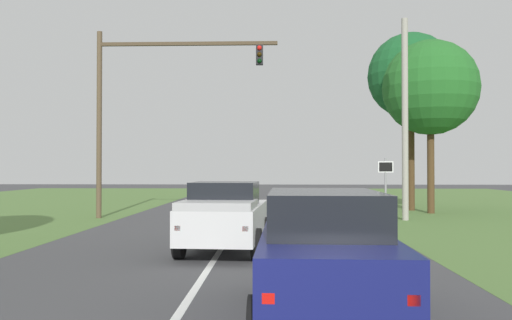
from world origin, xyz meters
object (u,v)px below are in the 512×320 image
Objects in this scene: red_suv_near at (325,253)px; utility_pole_right at (405,119)px; oak_tree_right at (430,88)px; keep_moving_sign at (386,183)px; pickup_truck_lead at (226,216)px; traffic_light at (144,94)px; extra_tree_1 at (411,76)px.

utility_pole_right reaches higher than red_suv_near.
red_suv_near is 0.52× the size of oak_tree_right.
oak_tree_right is at bearing 59.98° from keep_moving_sign.
keep_moving_sign is at bearing -120.02° from oak_tree_right.
pickup_truck_lead is at bearing 107.53° from red_suv_near.
keep_moving_sign is at bearing -118.83° from utility_pole_right.
traffic_light is 0.97× the size of utility_pole_right.
pickup_truck_lead is 16.68m from oak_tree_right.
traffic_light is (-4.68, 9.55, 4.75)m from pickup_truck_lead.
red_suv_near is at bearing -72.47° from pickup_truck_lead.
pickup_truck_lead is 0.51× the size of extra_tree_1.
keep_moving_sign is at bearing 47.93° from pickup_truck_lead.
oak_tree_right reaches higher than pickup_truck_lead.
utility_pole_right is at bearing -2.89° from traffic_light.
keep_moving_sign is (10.47, -3.14, -4.01)m from traffic_light.
keep_moving_sign reaches higher than red_suv_near.
traffic_light is at bearing 163.31° from keep_moving_sign.
pickup_truck_lead is 0.58× the size of traffic_light.
red_suv_near is 1.70× the size of keep_moving_sign.
extra_tree_1 is at bearing 20.28° from traffic_light.
utility_pole_right reaches higher than keep_moving_sign.
red_suv_near is 16.82m from utility_pole_right.
extra_tree_1 is at bearing 69.14° from keep_moving_sign.
oak_tree_right is 2.18m from extra_tree_1.
utility_pole_right is at bearing 51.24° from pickup_truck_lead.
oak_tree_right is at bearing 53.41° from pickup_truck_lead.
oak_tree_right is at bearing 69.39° from red_suv_near.
utility_pole_right reaches higher than pickup_truck_lead.
red_suv_near is 0.53× the size of traffic_light.
red_suv_near is 23.20m from extra_tree_1.
oak_tree_right is (7.28, 19.36, 5.41)m from red_suv_near.
red_suv_near is 0.47× the size of extra_tree_1.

